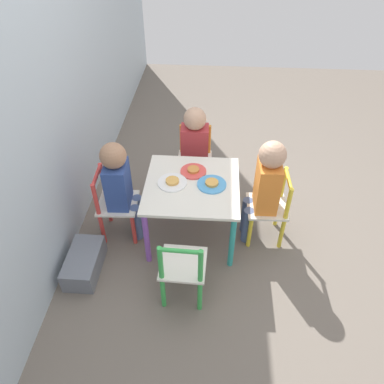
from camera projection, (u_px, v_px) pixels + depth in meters
ground_plane at (192, 232)px, 2.68m from camera, size 6.00×6.00×0.00m
house_wall at (25, 46)px, 1.87m from camera, size 6.00×0.06×2.60m
kids_table at (192, 191)px, 2.43m from camera, size 0.60×0.60×0.45m
chair_red at (115, 205)px, 2.52m from camera, size 0.27×0.27×0.52m
chair_yellow at (270, 208)px, 2.50m from camera, size 0.27×0.27×0.52m
chair_orange at (195, 160)px, 2.91m from camera, size 0.27×0.27×0.52m
chair_green at (183, 269)px, 2.12m from camera, size 0.27×0.27×0.52m
child_back at (120, 183)px, 2.39m from camera, size 0.21×0.22×0.74m
child_front at (265, 184)px, 2.36m from camera, size 0.20×0.22×0.78m
child_right at (195, 145)px, 2.74m from camera, size 0.22×0.20×0.73m
plate_back at (172, 182)px, 2.39m from camera, size 0.19×0.19×0.03m
plate_front at (212, 184)px, 2.37m from camera, size 0.19×0.19×0.03m
plate_right at (193, 171)px, 2.47m from camera, size 0.17×0.17×0.03m
storage_bin at (84, 263)px, 2.38m from camera, size 0.36×0.19×0.14m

